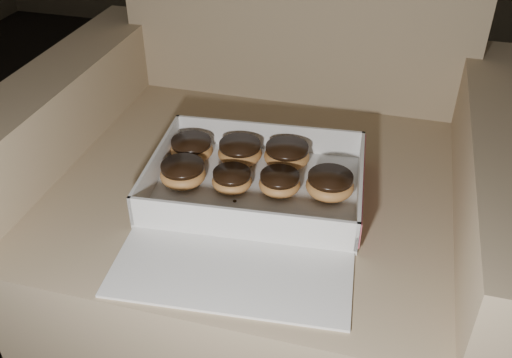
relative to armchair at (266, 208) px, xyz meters
name	(u,v)px	position (x,y,z in m)	size (l,w,h in m)	color
armchair	(266,208)	(0.00, 0.00, 0.00)	(1.00, 0.85, 1.05)	tan
bakery_box	(254,199)	(0.02, -0.17, 0.15)	(0.42, 0.48, 0.07)	white
donut_a	(183,173)	(-0.12, -0.15, 0.17)	(0.09, 0.09, 0.04)	#C58A44
donut_b	(330,185)	(0.15, -0.11, 0.17)	(0.09, 0.09, 0.04)	#C58A44
donut_c	(240,152)	(-0.04, -0.05, 0.17)	(0.09, 0.09, 0.04)	#C58A44
donut_d	(287,155)	(0.05, -0.04, 0.17)	(0.09, 0.09, 0.04)	#C58A44
donut_e	(280,182)	(0.06, -0.13, 0.17)	(0.08, 0.08, 0.04)	#C58A44
donut_f	(232,180)	(-0.03, -0.14, 0.17)	(0.07, 0.07, 0.04)	#C58A44
donut_g	(192,149)	(-0.14, -0.06, 0.17)	(0.09, 0.09, 0.04)	#C58A44
crumb_a	(198,185)	(-0.10, -0.15, 0.15)	(0.01, 0.01, 0.00)	black
crumb_b	(227,210)	(-0.02, -0.21, 0.15)	(0.01, 0.01, 0.00)	black
crumb_c	(170,222)	(-0.10, -0.27, 0.15)	(0.01, 0.01, 0.00)	black
crumb_d	(235,201)	(-0.01, -0.18, 0.15)	(0.01, 0.01, 0.00)	black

